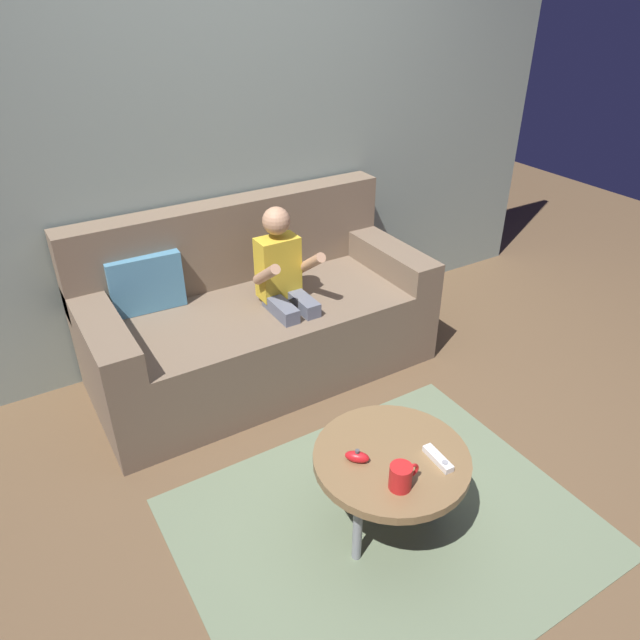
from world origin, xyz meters
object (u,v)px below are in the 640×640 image
(game_remote_white_near_edge, at_px, (438,459))
(nunchuk_red, at_px, (357,457))
(couch, at_px, (256,318))
(coffee_table, at_px, (391,462))
(person_seated_on_couch, at_px, (287,288))
(coffee_mug, at_px, (401,477))

(game_remote_white_near_edge, relative_size, nunchuk_red, 1.49)
(couch, bearing_deg, coffee_table, -92.77)
(game_remote_white_near_edge, bearing_deg, nunchuk_red, 148.44)
(person_seated_on_couch, xyz_separation_m, coffee_mug, (-0.23, -1.23, -0.11))
(person_seated_on_couch, xyz_separation_m, nunchuk_red, (-0.29, -1.05, -0.14))
(couch, distance_m, person_seated_on_couch, 0.31)
(game_remote_white_near_edge, distance_m, coffee_mug, 0.20)
(nunchuk_red, relative_size, coffee_mug, 0.81)
(coffee_table, bearing_deg, person_seated_on_couch, 81.64)
(game_remote_white_near_edge, bearing_deg, coffee_mug, -172.01)
(game_remote_white_near_edge, relative_size, coffee_mug, 1.20)
(couch, distance_m, game_remote_white_near_edge, 1.39)
(coffee_table, xyz_separation_m, coffee_mug, (-0.07, -0.14, 0.09))
(person_seated_on_couch, relative_size, game_remote_white_near_edge, 6.67)
(couch, xyz_separation_m, game_remote_white_near_edge, (0.06, -1.38, 0.09))
(person_seated_on_couch, xyz_separation_m, coffee_table, (-0.16, -1.09, -0.20))
(coffee_table, distance_m, nunchuk_red, 0.14)
(coffee_table, xyz_separation_m, nunchuk_red, (-0.13, 0.04, 0.06))
(coffee_table, relative_size, nunchuk_red, 6.12)
(couch, distance_m, nunchuk_red, 1.25)
(nunchuk_red, bearing_deg, coffee_table, -17.72)
(coffee_mug, bearing_deg, couch, 84.74)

